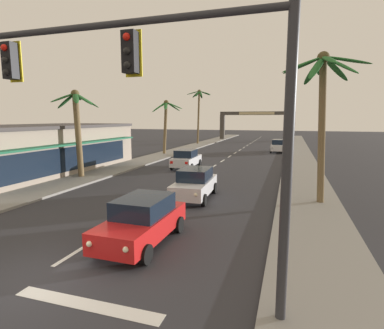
{
  "coord_description": "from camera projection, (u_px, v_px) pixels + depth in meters",
  "views": [
    {
      "loc": [
        6.73,
        -6.36,
        4.48
      ],
      "look_at": [
        2.14,
        8.0,
        2.2
      ],
      "focal_mm": 28.77,
      "sensor_mm": 36.0,
      "label": 1
    }
  ],
  "objects": [
    {
      "name": "storefront_strip_left",
      "position": [
        34.0,
        149.0,
        25.08
      ],
      "size": [
        9.06,
        18.16,
        3.92
      ],
      "color": "gray",
      "rests_on": "ground"
    },
    {
      "name": "palm_left_third",
      "position": [
        166.0,
        116.0,
        37.44
      ],
      "size": [
        3.84,
        3.62,
        6.66
      ],
      "color": "brown",
      "rests_on": "ground"
    },
    {
      "name": "sedan_lead_at_stop_bar",
      "position": [
        142.0,
        220.0,
        11.03
      ],
      "size": [
        2.0,
        4.47,
        1.68
      ],
      "color": "red",
      "rests_on": "ground"
    },
    {
      "name": "traffic_signal_mast",
      "position": [
        139.0,
        85.0,
        7.0
      ],
      "size": [
        10.6,
        0.41,
        7.23
      ],
      "color": "#2D2D33",
      "rests_on": "ground"
    },
    {
      "name": "sedan_oncoming_far",
      "position": [
        186.0,
        159.0,
        27.74
      ],
      "size": [
        2.06,
        4.49,
        1.68
      ],
      "color": "silver",
      "rests_on": "ground"
    },
    {
      "name": "palm_left_second",
      "position": [
        77.0,
        120.0,
        22.57
      ],
      "size": [
        3.4,
        3.51,
        6.53
      ],
      "color": "brown",
      "rests_on": "ground"
    },
    {
      "name": "lane_markings",
      "position": [
        216.0,
        168.0,
        27.73
      ],
      "size": [
        4.28,
        88.74,
        0.01
      ],
      "color": "silver",
      "rests_on": "ground"
    },
    {
      "name": "sedan_third_in_queue",
      "position": [
        195.0,
        183.0,
        17.28
      ],
      "size": [
        2.11,
        4.51,
        1.68
      ],
      "color": "silver",
      "rests_on": "ground"
    },
    {
      "name": "sidewalk_right",
      "position": [
        302.0,
        173.0,
        25.17
      ],
      "size": [
        3.2,
        110.0,
        0.14
      ],
      "primitive_type": "cube",
      "color": "gray",
      "rests_on": "ground"
    },
    {
      "name": "sedan_parked_nearest_kerb",
      "position": [
        279.0,
        146.0,
        40.69
      ],
      "size": [
        2.01,
        4.48,
        1.68
      ],
      "color": "silver",
      "rests_on": "ground"
    },
    {
      "name": "sidewalk_left",
      "position": [
        132.0,
        164.0,
        29.86
      ],
      "size": [
        3.2,
        110.0,
        0.14
      ],
      "primitive_type": "cube",
      "color": "gray",
      "rests_on": "ground"
    },
    {
      "name": "town_gateway_arch",
      "position": [
        256.0,
        121.0,
        62.66
      ],
      "size": [
        15.02,
        0.9,
        5.82
      ],
      "color": "#423D38",
      "rests_on": "ground"
    },
    {
      "name": "palm_left_farthest",
      "position": [
        199.0,
        105.0,
        52.33
      ],
      "size": [
        4.24,
        4.03,
        9.27
      ],
      "color": "brown",
      "rests_on": "ground"
    },
    {
      "name": "palm_right_second",
      "position": [
        322.0,
        93.0,
        15.33
      ],
      "size": [
        4.19,
        4.26,
        7.73
      ],
      "color": "brown",
      "rests_on": "ground"
    },
    {
      "name": "ground_plane",
      "position": [
        34.0,
        278.0,
        8.68
      ],
      "size": [
        220.0,
        220.0,
        0.0
      ],
      "primitive_type": "plane",
      "color": "#2D2D33"
    }
  ]
}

